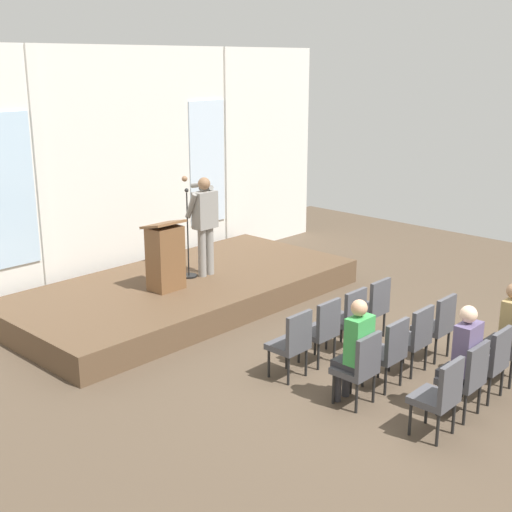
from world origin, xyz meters
TOP-DOWN VIEW (x-y plane):
  - ground_plane at (0.00, 0.00)m, footprint 15.79×15.79m
  - rear_partition at (0.02, 6.07)m, footprint 10.82×0.14m
  - stage_platform at (0.00, 4.31)m, footprint 6.05×2.92m
  - speaker at (0.45, 4.24)m, footprint 0.51×0.69m
  - mic_stand at (0.18, 4.38)m, footprint 0.28×0.28m
  - lectern at (-0.52, 4.14)m, footprint 0.60×0.48m
  - chair_r0_c0 at (-0.93, 1.08)m, footprint 0.46×0.44m
  - chair_r0_c1 at (-0.31, 1.08)m, footprint 0.46×0.44m
  - chair_r0_c2 at (0.31, 1.08)m, footprint 0.46×0.44m
  - chair_r0_c3 at (0.93, 1.08)m, footprint 0.46×0.44m
  - chair_r1_c0 at (-0.93, 0.01)m, footprint 0.46×0.44m
  - audience_r1_c0 at (-0.93, 0.09)m, footprint 0.36×0.39m
  - chair_r1_c1 at (-0.31, 0.01)m, footprint 0.46×0.44m
  - chair_r1_c2 at (0.31, 0.01)m, footprint 0.46×0.44m
  - chair_r1_c3 at (0.93, 0.01)m, footprint 0.46×0.44m
  - chair_r2_c0 at (-0.93, -1.05)m, footprint 0.46×0.44m
  - chair_r2_c1 at (-0.31, -1.05)m, footprint 0.46×0.44m
  - audience_r2_c1 at (-0.31, -0.98)m, footprint 0.36×0.39m
  - chair_r2_c2 at (0.31, -1.05)m, footprint 0.46×0.44m
  - chair_r2_c3 at (0.93, -1.05)m, footprint 0.46×0.44m
  - audience_r2_c3 at (0.93, -0.97)m, footprint 0.36×0.39m

SIDE VIEW (x-z plane):
  - ground_plane at x=0.00m, z-range 0.00..0.00m
  - stage_platform at x=0.00m, z-range 0.00..0.43m
  - chair_r0_c0 at x=-0.93m, z-range 0.06..1.00m
  - chair_r0_c1 at x=-0.31m, z-range 0.06..1.00m
  - chair_r0_c2 at x=0.31m, z-range 0.06..1.00m
  - chair_r0_c3 at x=0.93m, z-range 0.06..1.00m
  - chair_r1_c0 at x=-0.93m, z-range 0.06..1.00m
  - chair_r1_c1 at x=-0.31m, z-range 0.06..1.00m
  - chair_r1_c2 at x=0.31m, z-range 0.06..1.00m
  - chair_r1_c3 at x=0.93m, z-range 0.06..1.00m
  - chair_r2_c0 at x=-0.93m, z-range 0.06..1.00m
  - chair_r2_c1 at x=-0.31m, z-range 0.06..1.00m
  - chair_r2_c2 at x=0.31m, z-range 0.06..1.00m
  - chair_r2_c3 at x=0.93m, z-range 0.06..1.00m
  - audience_r2_c3 at x=0.93m, z-range 0.07..1.42m
  - audience_r1_c0 at x=-0.93m, z-range 0.07..1.42m
  - audience_r2_c1 at x=-0.31m, z-range 0.07..1.45m
  - mic_stand at x=0.18m, z-range -0.01..1.54m
  - lectern at x=-0.52m, z-range 0.40..1.56m
  - speaker at x=0.45m, z-range 0.57..2.30m
  - rear_partition at x=0.02m, z-range 0.00..4.31m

